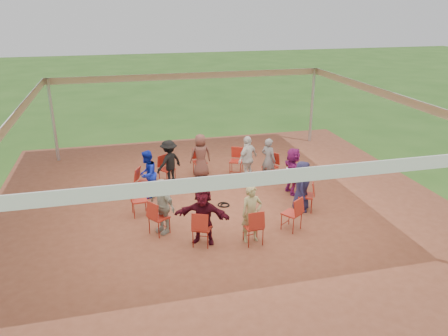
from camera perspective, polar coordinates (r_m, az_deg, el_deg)
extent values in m
plane|color=#2D571B|center=(12.74, -0.25, -4.60)|extent=(80.00, 80.00, 0.00)
plane|color=brown|center=(12.73, -0.25, -4.57)|extent=(13.00, 13.00, 0.00)
cylinder|color=#B2B2B7|center=(16.81, -21.42, 5.75)|extent=(0.12, 0.12, 3.00)
cylinder|color=#B2B2B7|center=(18.35, 11.42, 7.96)|extent=(0.12, 0.12, 3.00)
plane|color=white|center=(11.76, -0.28, 8.71)|extent=(10.30, 10.30, 0.00)
cube|color=white|center=(7.10, 9.57, -0.92)|extent=(10.30, 0.03, 0.24)
cube|color=white|center=(16.75, -4.52, 11.90)|extent=(10.30, 0.03, 0.24)
cube|color=white|center=(11.73, -25.68, 6.01)|extent=(0.03, 10.30, 0.24)
cube|color=white|center=(13.90, 21.09, 8.73)|extent=(0.03, 10.30, 0.24)
imported|color=#7B1862|center=(13.27, 8.99, -0.37)|extent=(0.61, 1.37, 1.44)
imported|color=slate|center=(14.08, 5.82, 1.06)|extent=(0.58, 0.63, 1.44)
imported|color=brown|center=(14.45, -3.07, 1.66)|extent=(0.73, 0.45, 1.44)
imported|color=black|center=(13.93, -7.18, 0.77)|extent=(1.03, 0.91, 1.44)
imported|color=#0F20A8|center=(13.05, -9.97, -0.81)|extent=(0.66, 0.81, 1.44)
imported|color=#A9A896|center=(11.01, -8.08, -4.91)|extent=(0.84, 0.94, 1.44)
imported|color=#3B0813|center=(10.45, -2.75, -6.19)|extent=(1.42, 1.02, 1.44)
imported|color=#9E905C|center=(10.52, 3.62, -6.01)|extent=(0.55, 0.39, 1.44)
imported|color=#1C1A39|center=(12.22, 10.12, -2.34)|extent=(0.66, 0.81, 1.44)
imported|color=silver|center=(14.01, 3.11, 1.21)|extent=(0.99, 0.90, 1.52)
torus|color=black|center=(12.58, -0.08, -4.82)|extent=(0.38, 0.38, 0.03)
torus|color=black|center=(12.55, 0.14, -4.88)|extent=(0.30, 0.30, 0.03)
cube|color=#B7B7BC|center=(13.21, 8.11, -0.92)|extent=(0.23, 0.31, 0.01)
cube|color=#B7B7BC|center=(13.22, 8.53, -0.46)|extent=(0.09, 0.30, 0.19)
cube|color=#CCE0FF|center=(13.22, 8.50, -0.46)|extent=(0.07, 0.26, 0.16)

